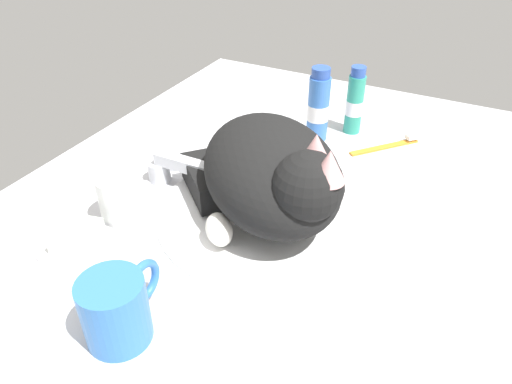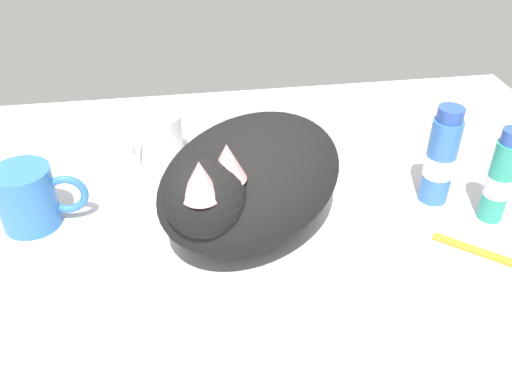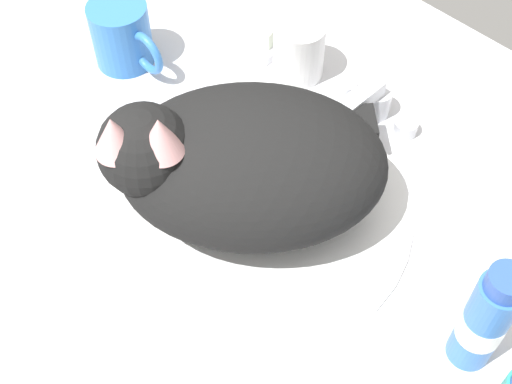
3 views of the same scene
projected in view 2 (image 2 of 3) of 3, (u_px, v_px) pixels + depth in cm
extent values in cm
cube|color=silver|center=(252.00, 236.00, 72.48)|extent=(110.00, 82.50, 3.00)
cylinder|color=white|center=(252.00, 225.00, 71.40)|extent=(33.99, 33.99, 0.72)
cylinder|color=silver|center=(234.00, 138.00, 86.97)|extent=(3.60, 3.60, 3.53)
cube|color=silver|center=(237.00, 138.00, 81.37)|extent=(2.00, 9.91, 2.00)
cylinder|color=silver|center=(205.00, 145.00, 86.91)|extent=(2.80, 2.80, 1.80)
cylinder|color=silver|center=(263.00, 141.00, 88.02)|extent=(2.80, 2.80, 1.80)
ellipsoid|color=black|center=(252.00, 179.00, 67.26)|extent=(32.12, 31.90, 13.63)
sphere|color=black|center=(204.00, 196.00, 57.94)|extent=(12.78, 12.78, 9.04)
ellipsoid|color=white|center=(216.00, 204.00, 60.29)|extent=(7.68, 7.66, 4.97)
cone|color=#DB9E9E|center=(227.00, 162.00, 56.25)|extent=(5.75, 5.75, 4.07)
cone|color=#DB9E9E|center=(200.00, 179.00, 53.62)|extent=(5.75, 5.75, 4.07)
cube|color=black|center=(237.00, 163.00, 78.82)|extent=(11.22, 11.78, 4.48)
ellipsoid|color=white|center=(176.00, 203.00, 71.43)|extent=(6.53, 6.48, 4.03)
cylinder|color=#3372C6|center=(27.00, 198.00, 69.95)|extent=(7.31, 7.31, 8.21)
torus|color=#3372C6|center=(66.00, 194.00, 70.55)|extent=(5.60, 1.00, 5.60)
cylinder|color=white|center=(162.00, 138.00, 83.29)|extent=(6.22, 6.22, 7.37)
cube|color=white|center=(111.00, 156.00, 84.92)|extent=(9.00, 6.40, 1.20)
cube|color=silver|center=(109.00, 146.00, 83.91)|extent=(7.24, 6.30, 2.32)
cylinder|color=#3870C6|center=(440.00, 161.00, 73.40)|extent=(3.94, 3.94, 12.08)
cylinder|color=white|center=(439.00, 165.00, 73.75)|extent=(4.01, 4.01, 3.02)
cylinder|color=#2D51AD|center=(451.00, 114.00, 69.39)|extent=(3.35, 3.35, 1.80)
cylinder|color=teal|center=(499.00, 182.00, 70.21)|extent=(3.21, 3.21, 11.24)
cylinder|color=white|center=(498.00, 185.00, 70.53)|extent=(3.27, 3.27, 2.81)
cube|color=orange|center=(491.00, 255.00, 66.74)|extent=(11.45, 10.18, 0.80)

